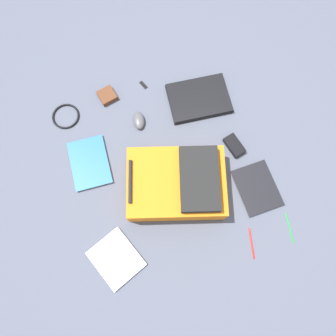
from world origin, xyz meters
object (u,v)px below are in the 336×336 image
object	(u,v)px
book_comic	(257,188)
pen_black	(252,243)
power_brick	(234,146)
usb_stick	(143,85)
earbud_pouch	(107,96)
laptop	(199,98)
book_blue	(90,163)
backpack	(178,184)
book_red	(116,259)
cable_coil	(66,116)
pen_blue	(290,228)
computer_mouse	(139,120)

from	to	relation	value
book_comic	pen_black	distance (m)	0.27
power_brick	usb_stick	world-z (taller)	power_brick
book_comic	earbud_pouch	distance (m)	0.92
laptop	power_brick	xyz separation A→B (m)	(0.06, -0.31, 0.00)
book_blue	power_brick	world-z (taller)	power_brick
backpack	book_red	bearing A→B (deg)	-152.79
cable_coil	pen_blue	bearing A→B (deg)	-49.79
backpack	usb_stick	size ratio (longest dim) A/B	10.52
book_red	pen_black	xyz separation A→B (m)	(0.62, -0.18, -0.00)
book_red	earbud_pouch	bearing A→B (deg)	73.29
computer_mouse	power_brick	distance (m)	0.51
computer_mouse	book_red	bearing A→B (deg)	-105.41
book_blue	computer_mouse	xyz separation A→B (m)	(0.31, 0.12, 0.01)
backpack	power_brick	world-z (taller)	backpack
pen_black	earbud_pouch	xyz separation A→B (m)	(-0.37, 0.99, 0.01)
computer_mouse	cable_coil	size ratio (longest dim) A/B	0.69
book_comic	power_brick	size ratio (longest dim) A/B	2.19
backpack	pen_black	distance (m)	0.45
book_blue	earbud_pouch	xyz separation A→B (m)	(0.21, 0.32, 0.01)
book_blue	pen_blue	xyz separation A→B (m)	(0.78, -0.67, -0.01)
earbud_pouch	usb_stick	xyz separation A→B (m)	(0.21, -0.01, -0.01)
book_comic	book_blue	bearing A→B (deg)	148.75
power_brick	laptop	bearing A→B (deg)	100.54
backpack	book_blue	distance (m)	0.47
cable_coil	pen_blue	xyz separation A→B (m)	(0.82, -0.97, -0.00)
cable_coil	earbud_pouch	bearing A→B (deg)	5.81
book_red	pen_blue	bearing A→B (deg)	-12.63
pen_blue	earbud_pouch	bearing A→B (deg)	120.11
book_comic	usb_stick	xyz separation A→B (m)	(-0.31, 0.75, -0.00)
book_comic	pen_blue	xyz separation A→B (m)	(0.06, -0.23, -0.00)
book_comic	cable_coil	xyz separation A→B (m)	(-0.76, 0.73, -0.00)
pen_blue	usb_stick	bearing A→B (deg)	110.59
earbud_pouch	laptop	bearing A→B (deg)	-24.47
book_red	cable_coil	world-z (taller)	book_red
book_blue	computer_mouse	distance (m)	0.33
backpack	usb_stick	xyz separation A→B (m)	(0.05, 0.60, -0.08)
backpack	book_comic	distance (m)	0.40
cable_coil	earbud_pouch	xyz separation A→B (m)	(0.24, 0.02, 0.01)
book_blue	earbud_pouch	distance (m)	0.38
book_blue	usb_stick	bearing A→B (deg)	37.11
book_blue	power_brick	size ratio (longest dim) A/B	2.44
book_blue	computer_mouse	bearing A→B (deg)	20.71
backpack	cable_coil	xyz separation A→B (m)	(-0.40, 0.58, -0.08)
computer_mouse	pen_blue	size ratio (longest dim) A/B	0.68
laptop	book_red	world-z (taller)	laptop
book_blue	cable_coil	bearing A→B (deg)	96.79
usb_stick	pen_black	bearing A→B (deg)	-80.21
book_blue	cable_coil	xyz separation A→B (m)	(-0.04, 0.29, -0.00)
laptop	book_comic	bearing A→B (deg)	-82.96
laptop	book_comic	xyz separation A→B (m)	(0.07, -0.55, -0.01)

